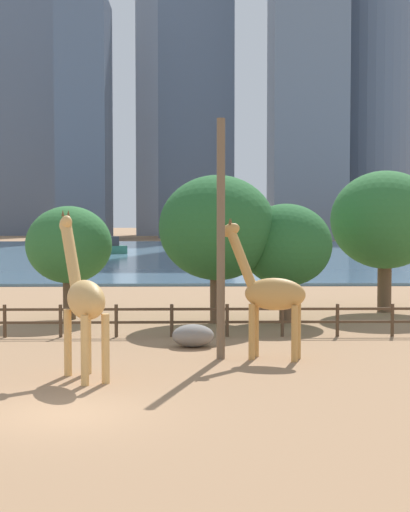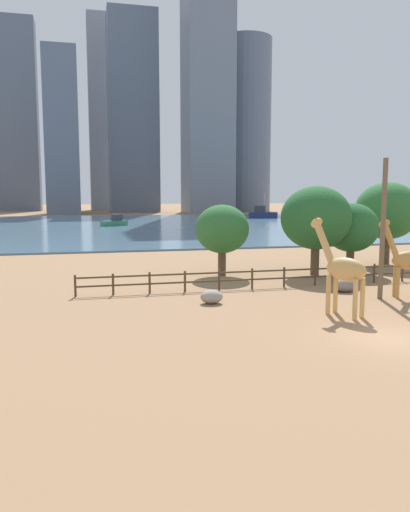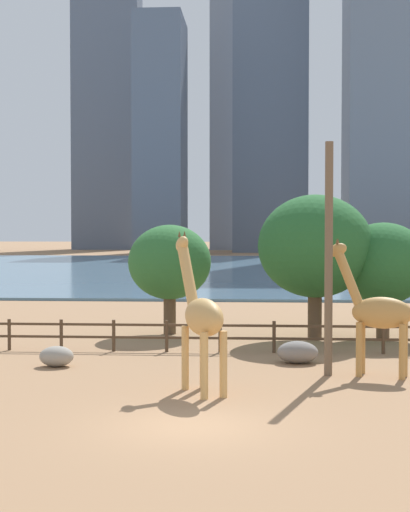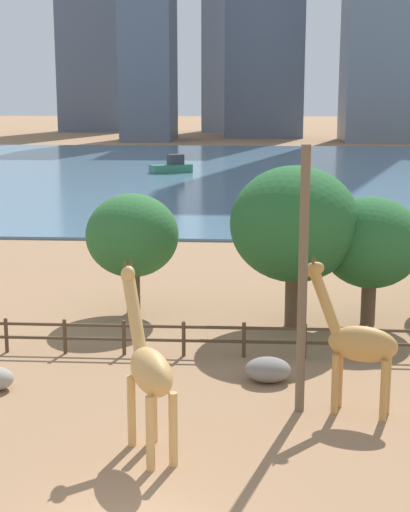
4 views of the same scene
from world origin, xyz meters
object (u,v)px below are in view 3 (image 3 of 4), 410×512
Objects in this scene: boulder_by_pole at (56,356)px; tree_left_small at (315,247)px; boulder_near_fence at (298,352)px; boat_ferry at (187,263)px; tree_center_broad at (170,263)px; tree_right_tall at (383,264)px; giraffe_companion at (377,312)px; utility_pole at (329,259)px; giraffe_tall at (201,316)px.

tree_left_small is (9.97, 7.71, 3.87)m from boulder_by_pole.
boulder_by_pole is at bearing -142.29° from tree_left_small.
boat_ferry reaches higher than boulder_near_fence.
boulder_near_fence is 0.23× the size of tree_left_small.
tree_left_small is at bearing -11.78° from tree_center_broad.
giraffe_companion is at bearing -100.26° from tree_right_tall.
tree_left_small is at bearing 80.23° from boulder_near_fence.
utility_pole is 68.31m from boat_ferry.
giraffe_tall is 70.75m from boat_ferry.
tree_right_tall is at bearing -58.15° from giraffe_tall.
utility_pole is at bearing -80.41° from giraffe_tall.
giraffe_tall is 0.95× the size of tree_center_broad.
utility_pole is at bearing 69.42° from boat_ferry.
boat_ferry is at bearing 103.73° from tree_right_tall.
giraffe_tall is 3.96× the size of boulder_by_pole.
giraffe_companion is (5.81, 3.00, -0.15)m from giraffe_tall.
giraffe_tall is at bearing -36.32° from boulder_by_pole.
boulder_by_pole is 0.25× the size of boat_ferry.
utility_pole is 1.22× the size of tree_left_small.
giraffe_companion is at bearing -80.61° from tree_left_small.
giraffe_tall is 13.53m from tree_center_broad.
tree_left_small is (6.81, -1.42, 0.82)m from tree_center_broad.
tree_left_small is (-3.13, -0.36, 0.79)m from tree_right_tall.
giraffe_companion reaches higher than boulder_near_fence.
tree_left_small reaches higher than boat_ferry.
boulder_by_pole is 66.29m from boat_ferry.
tree_right_tall is at bearing -6.07° from tree_center_broad.
boulder_near_fence is 0.31× the size of boat_ferry.
giraffe_companion is 68.58m from boat_ferry.
boulder_near_fence is 8.96m from boulder_by_pole.
giraffe_companion is 0.59× the size of utility_pole.
giraffe_companion is 3.75× the size of boulder_by_pole.
giraffe_companion is 2.45m from utility_pole.
tree_center_broad is 57.36m from boat_ferry.
tree_center_broad is at bearing -16.14° from giraffe_tall.
boulder_by_pole is at bearing 173.71° from utility_pole.
boat_ferry is (-14.22, 58.21, -2.54)m from tree_right_tall.
boulder_near_fence is at bearing 68.95° from boat_ferry.
giraffe_companion is 0.72× the size of tree_left_small.
tree_left_small is (-1.46, 8.84, 2.04)m from giraffe_companion.
boulder_near_fence is at bearing -57.58° from giraffe_tall.
utility_pole is at bearing -6.29° from boulder_by_pole.
tree_center_broad is 0.98× the size of tree_right_tall.
giraffe_tall is at bearing 65.69° from boat_ferry.
tree_center_broad is at bearing 168.22° from tree_left_small.
boulder_near_fence is 1.22× the size of boulder_by_pole.
giraffe_companion is 0.94× the size of boat_ferry.
tree_center_broad reaches higher than boulder_near_fence.
tree_right_tall reaches higher than giraffe_companion.
giraffe_tall is at bearing -110.17° from tree_left_small.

